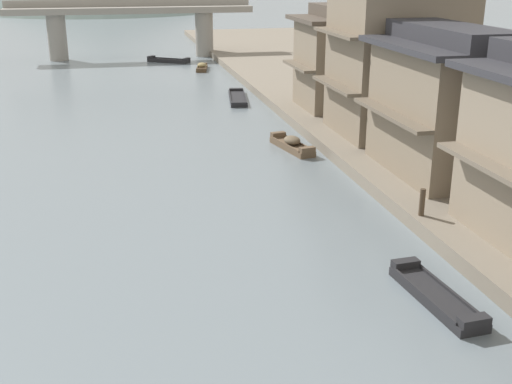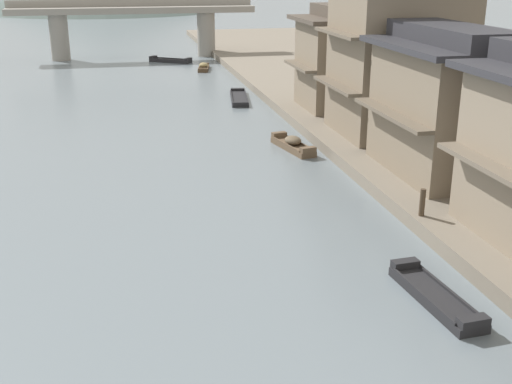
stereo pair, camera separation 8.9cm
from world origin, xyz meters
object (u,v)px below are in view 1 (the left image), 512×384
(boat_moored_far, at_px, (436,296))
(boat_midriver_upstream, at_px, (202,67))
(house_waterfront_tall, at_px, (444,102))
(mooring_post_dock_mid, at_px, (422,202))
(house_waterfront_narrow, at_px, (398,50))
(boat_moored_third, at_px, (238,98))
(stone_bridge, at_px, (131,20))
(boat_moored_second, at_px, (169,61))
(boat_moored_nearest, at_px, (292,145))
(house_waterfront_far, at_px, (345,58))

(boat_moored_far, distance_m, boat_midriver_upstream, 43.57)
(house_waterfront_tall, relative_size, mooring_post_dock_mid, 7.45)
(boat_midriver_upstream, relative_size, house_waterfront_narrow, 0.41)
(boat_moored_third, bearing_deg, stone_bridge, 104.84)
(boat_moored_second, bearing_deg, mooring_post_dock_mid, -83.65)
(boat_moored_nearest, distance_m, boat_moored_second, 32.78)
(boat_moored_second, xyz_separation_m, house_waterfront_tall, (7.94, -39.15, 3.38))
(boat_moored_third, distance_m, house_waterfront_narrow, 14.96)
(boat_midriver_upstream, distance_m, house_waterfront_far, 21.44)
(boat_moored_third, bearing_deg, mooring_post_dock_mid, -85.60)
(boat_moored_second, bearing_deg, boat_midriver_upstream, -64.77)
(boat_moored_third, bearing_deg, boat_moored_far, -90.09)
(house_waterfront_tall, distance_m, stone_bridge, 44.41)
(house_waterfront_far, relative_size, stone_bridge, 0.26)
(boat_moored_third, bearing_deg, boat_moored_nearest, -88.90)
(boat_moored_second, height_order, house_waterfront_narrow, house_waterfront_narrow)
(house_waterfront_far, height_order, stone_bridge, house_waterfront_far)
(boat_midriver_upstream, bearing_deg, boat_moored_nearest, -88.39)
(house_waterfront_tall, bearing_deg, stone_bridge, 104.48)
(house_waterfront_tall, height_order, mooring_post_dock_mid, house_waterfront_tall)
(boat_midriver_upstream, xyz_separation_m, house_waterfront_far, (6.01, -20.31, 3.34))
(boat_moored_second, height_order, stone_bridge, stone_bridge)
(boat_moored_far, bearing_deg, boat_moored_third, 89.91)
(house_waterfront_tall, bearing_deg, boat_moored_far, -117.28)
(boat_moored_third, bearing_deg, boat_midriver_upstream, 92.08)
(stone_bridge, bearing_deg, boat_moored_third, -75.16)
(house_waterfront_tall, bearing_deg, boat_midriver_upstream, 99.16)
(boat_moored_far, height_order, house_waterfront_tall, house_waterfront_tall)
(boat_moored_far, relative_size, house_waterfront_narrow, 0.45)
(house_waterfront_narrow, xyz_separation_m, mooring_post_dock_mid, (-3.99, -11.57, -3.81))
(boat_moored_second, xyz_separation_m, house_waterfront_narrow, (8.86, -32.29, 4.68))
(boat_moored_second, bearing_deg, house_waterfront_tall, -78.53)
(boat_midriver_upstream, distance_m, house_waterfront_narrow, 28.15)
(house_waterfront_far, distance_m, mooring_post_dock_mid, 18.81)
(stone_bridge, bearing_deg, house_waterfront_far, -68.39)
(boat_moored_third, height_order, stone_bridge, stone_bridge)
(mooring_post_dock_mid, bearing_deg, house_waterfront_far, 78.81)
(boat_moored_third, relative_size, boat_moored_far, 1.39)
(stone_bridge, bearing_deg, house_waterfront_narrow, -71.60)
(boat_midriver_upstream, height_order, house_waterfront_narrow, house_waterfront_narrow)
(boat_moored_far, height_order, mooring_post_dock_mid, mooring_post_dock_mid)
(boat_moored_far, relative_size, stone_bridge, 0.16)
(boat_moored_nearest, bearing_deg, boat_moored_second, 95.69)
(boat_moored_nearest, bearing_deg, house_waterfront_narrow, 3.31)
(house_waterfront_narrow, bearing_deg, house_waterfront_far, 93.14)
(house_waterfront_far, bearing_deg, stone_bridge, 111.61)
(boat_moored_nearest, relative_size, house_waterfront_tall, 0.50)
(boat_moored_far, xyz_separation_m, house_waterfront_narrow, (5.91, 16.54, 4.69))
(house_waterfront_tall, xyz_separation_m, house_waterfront_far, (0.55, 13.58, 0.01))
(house_waterfront_narrow, bearing_deg, mooring_post_dock_mid, -109.01)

